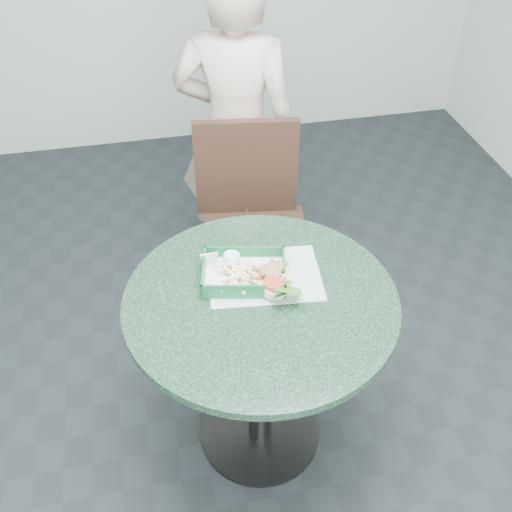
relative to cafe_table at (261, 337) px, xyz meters
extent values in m
cube|color=#303335|center=(0.00, 0.00, -0.58)|extent=(4.00, 5.00, 0.02)
cylinder|color=#2C2C2E|center=(0.00, 0.00, -0.57)|extent=(0.48, 0.48, 0.02)
cylinder|color=#2C2C2E|center=(0.00, 0.00, -0.20)|extent=(0.09, 0.09, 0.70)
cylinder|color=#234834|center=(0.00, 0.00, 0.15)|extent=(0.90, 0.90, 0.03)
cube|color=#4D291B|center=(0.13, 0.68, -0.13)|extent=(0.46, 0.46, 0.04)
cube|color=#4D291B|center=(0.13, 0.89, 0.12)|extent=(0.46, 0.04, 0.46)
cube|color=#4D291B|center=(-0.07, 0.48, -0.37)|extent=(0.04, 0.04, 0.43)
cube|color=#4D291B|center=(0.33, 0.48, -0.37)|extent=(0.04, 0.04, 0.43)
cube|color=#4D291B|center=(-0.07, 0.88, -0.37)|extent=(0.04, 0.04, 0.43)
cube|color=#4D291B|center=(0.33, 0.88, -0.37)|extent=(0.04, 0.04, 0.43)
imported|color=#C9AC99|center=(0.12, 1.06, 0.22)|extent=(0.68, 0.57, 1.61)
cube|color=#A2BDBB|center=(0.03, 0.10, 0.17)|extent=(0.40, 0.32, 0.00)
cube|color=#145A31|center=(-0.04, 0.10, 0.18)|extent=(0.27, 0.20, 0.01)
cube|color=white|center=(-0.04, 0.10, 0.18)|extent=(0.26, 0.19, 0.00)
cube|color=#145A31|center=(-0.04, 0.20, 0.20)|extent=(0.27, 0.01, 0.05)
cube|color=#145A31|center=(-0.04, 0.00, 0.20)|extent=(0.27, 0.01, 0.05)
cube|color=#145A31|center=(0.10, 0.10, 0.20)|extent=(0.01, 0.20, 0.05)
cube|color=#145A31|center=(-0.17, 0.10, 0.20)|extent=(0.01, 0.20, 0.05)
cylinder|color=#F1D156|center=(0.06, 0.07, 0.20)|extent=(0.13, 0.13, 0.02)
cylinder|color=white|center=(-0.08, 0.15, 0.22)|extent=(0.05, 0.05, 0.03)
cylinder|color=white|center=(-0.08, 0.15, 0.23)|extent=(0.05, 0.05, 0.00)
cylinder|color=silver|center=(0.06, 0.02, 0.20)|extent=(0.08, 0.08, 0.02)
torus|color=beige|center=(0.06, 0.02, 0.21)|extent=(0.07, 0.07, 0.01)
cylinder|color=red|center=(0.06, 0.02, 0.22)|extent=(0.06, 0.06, 0.01)
camera|label=1|loc=(-0.30, -1.35, 1.55)|focal=42.00mm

